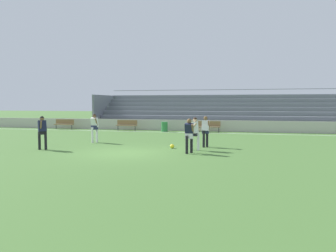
# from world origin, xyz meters

# --- Properties ---
(ground_plane) EXTENTS (160.00, 160.00, 0.00)m
(ground_plane) POSITION_xyz_m (0.00, 0.00, 0.00)
(ground_plane) COLOR #477033
(field_line_sideline) EXTENTS (44.00, 0.12, 0.01)m
(field_line_sideline) POSITION_xyz_m (0.00, 11.66, 0.00)
(field_line_sideline) COLOR white
(field_line_sideline) RESTS_ON ground
(sideline_wall) EXTENTS (48.00, 0.16, 0.93)m
(sideline_wall) POSITION_xyz_m (0.00, 13.34, 0.47)
(sideline_wall) COLOR #BCB7AD
(sideline_wall) RESTS_ON ground
(bleacher_stand) EXTENTS (24.29, 5.25, 3.73)m
(bleacher_stand) POSITION_xyz_m (3.38, 16.77, 1.66)
(bleacher_stand) COLOR #9EA3AD
(bleacher_stand) RESTS_ON ground
(bench_near_bin) EXTENTS (1.80, 0.40, 0.90)m
(bench_near_bin) POSITION_xyz_m (2.46, 12.29, 0.55)
(bench_near_bin) COLOR olive
(bench_near_bin) RESTS_ON ground
(bench_near_wall_gap) EXTENTS (1.80, 0.40, 0.90)m
(bench_near_wall_gap) POSITION_xyz_m (-4.57, 12.29, 0.55)
(bench_near_wall_gap) COLOR olive
(bench_near_wall_gap) RESTS_ON ground
(bench_far_left) EXTENTS (1.80, 0.40, 0.90)m
(bench_far_left) POSITION_xyz_m (-10.52, 12.29, 0.55)
(bench_far_left) COLOR olive
(bench_far_left) RESTS_ON ground
(trash_bin) EXTENTS (0.52, 0.52, 0.80)m
(trash_bin) POSITION_xyz_m (-1.21, 12.13, 0.40)
(trash_bin) COLOR #2D7F3D
(trash_bin) RESTS_ON ground
(player_white_overlapping) EXTENTS (0.55, 0.56, 1.64)m
(player_white_overlapping) POSITION_xyz_m (3.06, 1.70, 0.97)
(player_white_overlapping) COLOR white
(player_white_overlapping) RESTS_ON ground
(player_white_wide_left) EXTENTS (0.45, 0.46, 1.65)m
(player_white_wide_left) POSITION_xyz_m (3.40, 3.04, 0.98)
(player_white_wide_left) COLOR black
(player_white_wide_left) RESTS_ON ground
(player_dark_deep_cover) EXTENTS (0.44, 0.58, 1.62)m
(player_dark_deep_cover) POSITION_xyz_m (2.97, 0.61, 0.96)
(player_dark_deep_cover) COLOR black
(player_dark_deep_cover) RESTS_ON ground
(player_white_pressing_high) EXTENTS (0.45, 0.56, 1.70)m
(player_white_pressing_high) POSITION_xyz_m (-3.25, 3.53, 1.02)
(player_white_pressing_high) COLOR white
(player_white_pressing_high) RESTS_ON ground
(player_dark_challenging) EXTENTS (0.51, 0.65, 1.69)m
(player_dark_challenging) POSITION_xyz_m (-4.42, 0.09, 1.01)
(player_dark_challenging) COLOR black
(player_dark_challenging) RESTS_ON ground
(soccer_ball) EXTENTS (0.22, 0.22, 0.22)m
(soccer_ball) POSITION_xyz_m (1.80, 2.14, 0.11)
(soccer_ball) COLOR yellow
(soccer_ball) RESTS_ON ground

